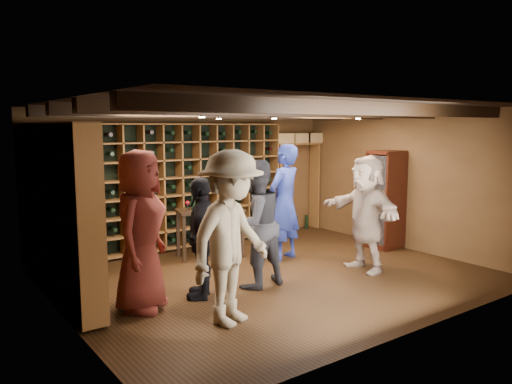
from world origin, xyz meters
TOP-DOWN VIEW (x-y plane):
  - ground at (0.00, 0.00)m, footprint 6.00×6.00m
  - room_shell at (0.00, 0.05)m, footprint 6.00×6.00m
  - wine_rack_back at (-0.52, 2.33)m, footprint 4.65×0.30m
  - wine_rack_left at (-2.83, 0.82)m, footprint 0.30×2.65m
  - crate_shelf at (2.41, 2.32)m, footprint 1.20×0.32m
  - display_cabinet at (2.71, 0.20)m, footprint 0.55×0.50m
  - man_blue_shirt at (0.73, 0.67)m, footprint 0.81×0.64m
  - man_grey_suit at (-0.51, -0.23)m, footprint 0.90×0.73m
  - guest_red_floral at (-2.14, -0.13)m, footprint 1.10×1.11m
  - guest_woman_black at (-1.33, -0.18)m, footprint 0.86×0.97m
  - guest_khaki at (-1.49, -1.13)m, footprint 1.44×1.13m
  - guest_beige at (1.34, -0.57)m, footprint 0.77×1.72m
  - tasting_table at (-0.22, 1.50)m, footprint 1.20×0.81m

SIDE VIEW (x-z plane):
  - ground at x=0.00m, z-range 0.00..0.00m
  - tasting_table at x=-0.22m, z-range 0.18..1.29m
  - guest_woman_black at x=-1.33m, z-range 0.00..1.58m
  - display_cabinet at x=2.71m, z-range -0.02..1.73m
  - man_grey_suit at x=-0.51m, z-range 0.00..1.76m
  - guest_beige at x=1.34m, z-range 0.00..1.79m
  - man_blue_shirt at x=0.73m, z-range 0.00..1.93m
  - guest_red_floral at x=-2.14m, z-range 0.00..1.95m
  - guest_khaki at x=-1.49m, z-range 0.00..1.96m
  - wine_rack_back at x=-0.52m, z-range 0.05..2.25m
  - wine_rack_left at x=-2.83m, z-range 0.05..2.25m
  - crate_shelf at x=2.41m, z-range 0.54..2.60m
  - room_shell at x=0.00m, z-range -0.58..5.42m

